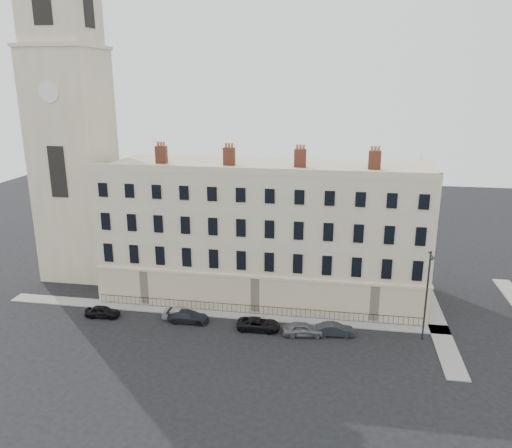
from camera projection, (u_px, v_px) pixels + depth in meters
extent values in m
plane|color=black|center=(307.00, 344.00, 47.56)|extent=(160.00, 160.00, 0.00)
cube|color=beige|center=(264.00, 230.00, 57.81)|extent=(36.00, 12.00, 15.00)
cube|color=beige|center=(255.00, 295.00, 53.58)|extent=(36.10, 0.18, 4.00)
cube|color=beige|center=(421.00, 285.00, 56.43)|extent=(0.18, 12.10, 4.00)
cube|color=beige|center=(255.00, 172.00, 50.08)|extent=(36.00, 0.35, 0.80)
cube|color=beige|center=(431.00, 167.00, 52.76)|extent=(0.35, 12.00, 0.80)
cube|color=brown|center=(161.00, 155.00, 57.39)|extent=(1.30, 0.70, 2.00)
cube|color=brown|center=(229.00, 156.00, 56.10)|extent=(1.30, 0.70, 2.00)
cube|color=brown|center=(300.00, 158.00, 54.82)|extent=(1.30, 0.70, 2.00)
cube|color=brown|center=(375.00, 160.00, 53.53)|extent=(1.30, 0.70, 2.00)
cube|color=beige|center=(75.00, 166.00, 61.76)|extent=(8.00, 8.00, 28.00)
cube|color=beige|center=(59.00, 0.00, 56.50)|extent=(7.04, 7.04, 10.00)
cylinder|color=white|center=(49.00, 92.00, 55.42)|extent=(2.40, 0.14, 2.40)
cube|color=gray|center=(217.00, 313.00, 53.88)|extent=(48.00, 2.00, 0.12)
cube|color=gray|center=(434.00, 317.00, 53.03)|extent=(2.00, 24.00, 0.12)
cube|color=black|center=(254.00, 306.00, 53.36)|extent=(35.00, 0.04, 0.04)
cube|color=black|center=(254.00, 313.00, 53.60)|extent=(35.00, 0.04, 0.04)
imported|color=black|center=(103.00, 312.00, 52.93)|extent=(3.72, 1.71, 1.23)
imported|color=gray|center=(181.00, 314.00, 52.24)|extent=(3.85, 1.40, 1.26)
imported|color=black|center=(188.00, 316.00, 51.82)|extent=(4.35, 1.82, 1.26)
imported|color=black|center=(259.00, 324.00, 50.22)|extent=(4.43, 2.12, 1.22)
imported|color=slate|center=(303.00, 329.00, 49.07)|extent=(4.21, 2.15, 1.37)
imported|color=#20252B|center=(335.00, 330.00, 49.11)|extent=(3.83, 1.64, 1.23)
cylinder|color=#2E2E33|center=(426.00, 297.00, 47.17)|extent=(0.18, 0.18, 9.10)
cylinder|color=#2E2E33|center=(431.00, 255.00, 45.21)|extent=(0.33, 1.71, 0.11)
cube|color=#2E2E33|center=(431.00, 259.00, 44.49)|extent=(0.28, 0.59, 0.14)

